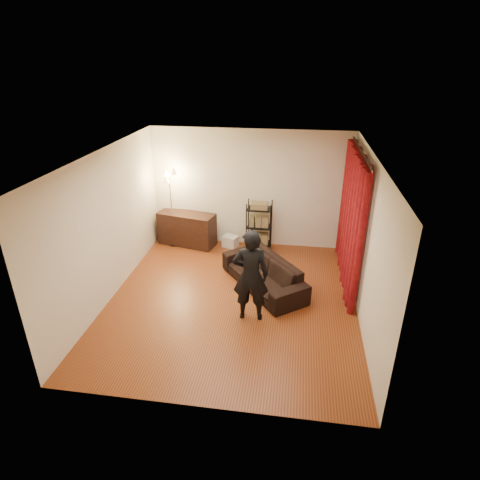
% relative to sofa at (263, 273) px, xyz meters
% --- Properties ---
extents(floor, '(5.00, 5.00, 0.00)m').
position_rel_sofa_xyz_m(floor, '(-0.52, -0.57, -0.29)').
color(floor, brown).
rests_on(floor, ground).
extents(ceiling, '(5.00, 5.00, 0.00)m').
position_rel_sofa_xyz_m(ceiling, '(-0.52, -0.57, 2.41)').
color(ceiling, white).
rests_on(ceiling, ground).
extents(wall_back, '(5.00, 0.00, 5.00)m').
position_rel_sofa_xyz_m(wall_back, '(-0.52, 1.93, 1.06)').
color(wall_back, beige).
rests_on(wall_back, ground).
extents(wall_front, '(5.00, 0.00, 5.00)m').
position_rel_sofa_xyz_m(wall_front, '(-0.52, -3.07, 1.06)').
color(wall_front, beige).
rests_on(wall_front, ground).
extents(wall_left, '(0.00, 5.00, 5.00)m').
position_rel_sofa_xyz_m(wall_left, '(-2.77, -0.57, 1.06)').
color(wall_left, beige).
rests_on(wall_left, ground).
extents(wall_right, '(0.00, 5.00, 5.00)m').
position_rel_sofa_xyz_m(wall_right, '(1.73, -0.57, 1.06)').
color(wall_right, beige).
rests_on(wall_right, ground).
extents(curtain_rod, '(0.04, 2.65, 0.04)m').
position_rel_sofa_xyz_m(curtain_rod, '(1.63, 0.55, 2.29)').
color(curtain_rod, black).
rests_on(curtain_rod, wall_right).
extents(curtain, '(0.22, 2.65, 2.55)m').
position_rel_sofa_xyz_m(curtain, '(1.61, 0.55, 0.98)').
color(curtain, maroon).
rests_on(curtain, ground).
extents(sofa, '(1.84, 2.06, 0.58)m').
position_rel_sofa_xyz_m(sofa, '(0.00, 0.00, 0.00)').
color(sofa, black).
rests_on(sofa, ground).
extents(person, '(0.63, 0.43, 1.65)m').
position_rel_sofa_xyz_m(person, '(-0.13, -1.04, 0.53)').
color(person, black).
rests_on(person, ground).
extents(media_cabinet, '(1.41, 0.77, 0.78)m').
position_rel_sofa_xyz_m(media_cabinet, '(-1.97, 1.65, 0.10)').
color(media_cabinet, '#331B12').
rests_on(media_cabinet, ground).
extents(storage_boxes, '(0.40, 0.37, 0.27)m').
position_rel_sofa_xyz_m(storage_boxes, '(-0.94, 1.64, -0.16)').
color(storage_boxes, silver).
rests_on(storage_boxes, ground).
extents(wire_shelf, '(0.54, 0.38, 1.17)m').
position_rel_sofa_xyz_m(wire_shelf, '(-0.26, 1.59, 0.29)').
color(wire_shelf, black).
rests_on(wire_shelf, ground).
extents(floor_lamp, '(0.37, 0.37, 1.82)m').
position_rel_sofa_xyz_m(floor_lamp, '(-2.29, 1.57, 0.62)').
color(floor_lamp, silver).
rests_on(floor_lamp, ground).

